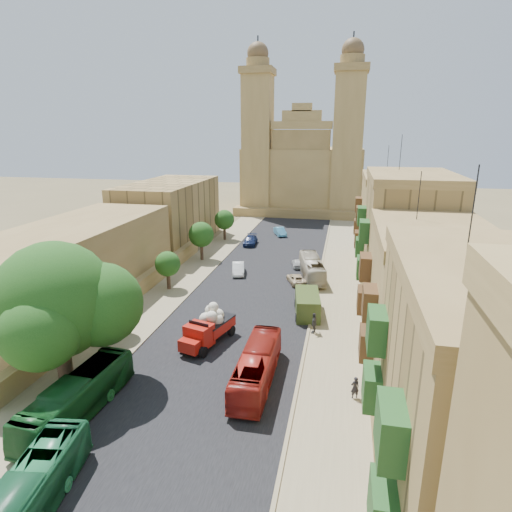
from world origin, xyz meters
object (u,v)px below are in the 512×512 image
at_px(olive_pickup, 307,304).
at_px(car_white_a, 238,269).
at_px(street_tree_b, 168,264).
at_px(street_tree_d, 224,220).
at_px(pedestrian_c, 314,323).
at_px(car_dkblue, 250,241).
at_px(street_tree_c, 201,235).
at_px(car_blue_b, 280,231).
at_px(church, 303,169).
at_px(bus_cream_east, 312,268).
at_px(red_truck, 208,327).
at_px(car_cream, 296,279).
at_px(pedestrian_a, 355,388).
at_px(ficus_tree, 57,304).
at_px(car_blue_a, 214,320).
at_px(street_tree_a, 114,303).
at_px(car_white_b, 297,263).
at_px(bus_green_north, 78,397).
at_px(bus_red_east, 257,366).
at_px(bus_green_south, 26,498).

distance_m(olive_pickup, car_white_a, 14.73).
distance_m(street_tree_b, street_tree_d, 24.00).
bearing_deg(pedestrian_c, car_dkblue, -145.18).
xyz_separation_m(street_tree_c, car_blue_b, (8.71, 17.00, -2.98)).
distance_m(church, street_tree_b, 55.90).
bearing_deg(bus_cream_east, red_truck, 56.70).
height_order(car_cream, pedestrian_c, pedestrian_c).
bearing_deg(car_dkblue, pedestrian_a, -72.37).
bearing_deg(ficus_tree, street_tree_b, 91.70).
distance_m(car_blue_a, pedestrian_a, 15.57).
bearing_deg(olive_pickup, street_tree_d, 120.51).
relative_size(street_tree_a, car_white_b, 1.40).
xyz_separation_m(red_truck, pedestrian_a, (12.35, -5.58, -0.71)).
relative_size(olive_pickup, bus_cream_east, 0.59).
relative_size(ficus_tree, red_truck, 1.69).
relative_size(street_tree_c, street_tree_d, 1.08).
distance_m(street_tree_d, pedestrian_a, 46.56).
distance_m(bus_green_north, car_cream, 29.97).
height_order(church, olive_pickup, church).
relative_size(bus_cream_east, car_blue_b, 2.24).
height_order(car_blue_a, car_cream, car_blue_a).
bearing_deg(red_truck, bus_green_north, -114.86).
xyz_separation_m(street_tree_c, pedestrian_c, (17.50, -20.08, -2.70)).
bearing_deg(red_truck, olive_pickup, 45.14).
bearing_deg(pedestrian_a, bus_cream_east, -99.59).
distance_m(street_tree_d, bus_red_east, 43.37).
distance_m(street_tree_a, car_dkblue, 34.02).
height_order(street_tree_c, bus_red_east, street_tree_c).
bearing_deg(street_tree_b, car_blue_b, 73.28).
xyz_separation_m(car_dkblue, car_blue_b, (3.71, 7.44, -0.00)).
bearing_deg(bus_cream_east, street_tree_a, 38.01).
distance_m(street_tree_a, olive_pickup, 18.45).
bearing_deg(street_tree_a, bus_cream_east, 50.16).
relative_size(bus_green_north, pedestrian_a, 5.92).
relative_size(street_tree_d, bus_red_east, 0.54).
relative_size(street_tree_c, pedestrian_c, 2.79).
height_order(bus_green_south, pedestrian_c, bus_green_south).
xyz_separation_m(bus_green_south, bus_green_north, (-2.30, 7.48, 0.08)).
bearing_deg(bus_green_south, bus_red_east, 50.64).
distance_m(church, olive_pickup, 59.58).
xyz_separation_m(street_tree_d, car_blue_b, (8.71, 5.00, -2.72)).
bearing_deg(street_tree_a, car_white_b, 59.42).
distance_m(bus_green_south, car_dkblue, 52.06).
xyz_separation_m(street_tree_c, pedestrian_a, (21.00, -29.48, -2.86)).
distance_m(street_tree_d, car_cream, 24.07).
xyz_separation_m(bus_green_south, bus_cream_east, (10.24, 37.71, 0.04)).
distance_m(olive_pickup, car_dkblue, 28.04).
height_order(car_white_a, pedestrian_c, pedestrian_c).
bearing_deg(car_blue_a, church, 81.35).
bearing_deg(street_tree_c, ficus_tree, -88.93).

